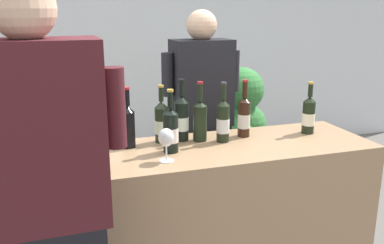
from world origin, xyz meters
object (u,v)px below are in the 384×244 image
(wine_bottle_4, at_px, (200,119))
(person_guest, at_px, (47,240))
(wine_bottle_0, at_px, (182,118))
(wine_bottle_3, at_px, (171,130))
(person_server, at_px, (201,136))
(wine_bottle_2, at_px, (98,147))
(wine_bottle_1, at_px, (162,122))
(wine_bottle_5, at_px, (128,125))
(potted_shrub, at_px, (235,133))
(wine_bottle_6, at_px, (223,121))
(wine_bottle_9, at_px, (62,142))
(wine_bottle_7, at_px, (309,115))
(wine_glass, at_px, (166,139))
(wine_bottle_8, at_px, (244,116))

(wine_bottle_4, relative_size, person_guest, 0.19)
(wine_bottle_0, xyz_separation_m, wine_bottle_3, (-0.11, -0.18, -0.01))
(person_server, relative_size, person_guest, 0.94)
(wine_bottle_2, distance_m, person_guest, 0.50)
(wine_bottle_1, relative_size, wine_bottle_5, 0.98)
(person_server, height_order, potted_shrub, person_server)
(wine_bottle_3, xyz_separation_m, wine_bottle_6, (0.32, 0.08, 0.00))
(wine_bottle_3, bearing_deg, wine_bottle_9, -177.38)
(wine_bottle_0, relative_size, wine_bottle_7, 1.13)
(wine_bottle_0, height_order, wine_bottle_5, wine_bottle_0)
(wine_bottle_2, distance_m, person_server, 1.12)
(wine_bottle_2, height_order, wine_bottle_6, wine_bottle_6)
(wine_bottle_1, distance_m, wine_bottle_2, 0.50)
(wine_bottle_9, xyz_separation_m, wine_glass, (0.48, -0.10, 0.00))
(person_server, xyz_separation_m, potted_shrub, (0.41, 0.34, -0.11))
(person_guest, bearing_deg, wine_bottle_7, 22.92)
(wine_bottle_5, bearing_deg, potted_shrub, 39.96)
(wine_bottle_3, distance_m, wine_bottle_6, 0.33)
(wine_bottle_8, height_order, wine_bottle_9, wine_bottle_8)
(wine_bottle_1, bearing_deg, person_guest, -129.99)
(wine_bottle_6, relative_size, wine_glass, 2.02)
(wine_bottle_7, xyz_separation_m, wine_bottle_8, (-0.40, 0.06, 0.01))
(wine_bottle_2, height_order, wine_bottle_5, wine_bottle_5)
(wine_bottle_0, height_order, person_server, person_server)
(wine_bottle_6, bearing_deg, person_server, 83.73)
(wine_bottle_4, relative_size, wine_bottle_6, 1.00)
(wine_bottle_2, xyz_separation_m, wine_bottle_8, (0.86, 0.29, 0.01))
(wine_bottle_6, xyz_separation_m, person_server, (0.06, 0.55, -0.26))
(wine_bottle_3, distance_m, wine_bottle_5, 0.24)
(wine_bottle_6, distance_m, wine_glass, 0.43)
(wine_glass, bearing_deg, wine_bottle_5, 117.68)
(wine_bottle_3, relative_size, wine_glass, 1.98)
(potted_shrub, bearing_deg, wine_bottle_2, -136.30)
(wine_bottle_3, bearing_deg, person_guest, -138.23)
(wine_bottle_6, xyz_separation_m, wine_bottle_7, (0.55, 0.00, -0.01))
(wine_bottle_9, height_order, person_guest, person_guest)
(wine_bottle_6, height_order, wine_bottle_8, wine_bottle_6)
(wine_bottle_4, height_order, wine_bottle_6, same)
(wine_bottle_9, distance_m, potted_shrub, 1.70)
(wine_bottle_5, distance_m, potted_shrub, 1.35)
(wine_bottle_1, relative_size, person_server, 0.19)
(wine_bottle_5, xyz_separation_m, person_server, (0.58, 0.49, -0.26))
(potted_shrub, bearing_deg, wine_bottle_9, -143.19)
(wine_bottle_0, distance_m, person_server, 0.59)
(wine_bottle_3, xyz_separation_m, potted_shrub, (0.79, 0.97, -0.37))
(wine_glass, bearing_deg, potted_shrub, 52.33)
(wine_bottle_9, bearing_deg, wine_bottle_7, 4.27)
(wine_bottle_5, bearing_deg, wine_bottle_3, -35.62)
(wine_bottle_1, height_order, wine_bottle_3, wine_bottle_3)
(wine_bottle_2, relative_size, wine_bottle_3, 0.98)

